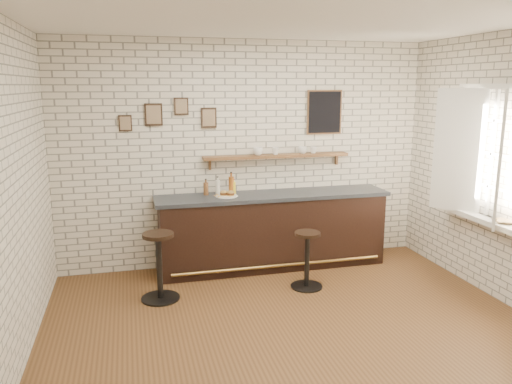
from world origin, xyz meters
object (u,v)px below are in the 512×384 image
(sandwich_plate, at_px, (227,196))
(ciabatta_sandwich, at_px, (227,193))
(bitters_bottle_amber, at_px, (231,185))
(shelf_cup_c, at_px, (303,150))
(shelf_cup_d, at_px, (313,150))
(condiment_bottle_yellow, at_px, (233,187))
(shelf_cup_a, at_px, (258,151))
(bitters_bottle_brown, at_px, (206,188))
(bar_counter, at_px, (273,230))
(shelf_cup_b, at_px, (275,151))
(bar_stool_left, at_px, (159,264))
(bar_stool_right, at_px, (307,258))
(book_upper, at_px, (497,220))
(book_lower, at_px, (497,221))
(bitters_bottle_white, at_px, (218,187))

(sandwich_plate, relative_size, ciabatta_sandwich, 1.42)
(bitters_bottle_amber, height_order, shelf_cup_c, shelf_cup_c)
(shelf_cup_d, bearing_deg, bitters_bottle_amber, 172.19)
(condiment_bottle_yellow, distance_m, shelf_cup_a, 0.58)
(sandwich_plate, xyz_separation_m, bitters_bottle_brown, (-0.24, 0.16, 0.08))
(bar_counter, bearing_deg, condiment_bottle_yellow, 164.36)
(condiment_bottle_yellow, height_order, shelf_cup_c, shelf_cup_c)
(shelf_cup_b, bearing_deg, shelf_cup_d, -33.94)
(bar_stool_left, bearing_deg, sandwich_plate, 36.93)
(bar_stool_right, distance_m, book_upper, 2.17)
(shelf_cup_a, bearing_deg, shelf_cup_b, -17.35)
(bar_counter, distance_m, book_upper, 2.72)
(bitters_bottle_amber, bearing_deg, condiment_bottle_yellow, 0.00)
(sandwich_plate, relative_size, bar_stool_left, 0.35)
(sandwich_plate, bearing_deg, shelf_cup_b, 17.03)
(bitters_bottle_amber, bearing_deg, ciabatta_sandwich, -118.82)
(bitters_bottle_amber, bearing_deg, bitters_bottle_brown, 180.00)
(shelf_cup_c, bearing_deg, book_upper, -138.68)
(book_lower, bearing_deg, bitters_bottle_amber, 146.14)
(bitters_bottle_brown, relative_size, book_upper, 1.05)
(sandwich_plate, height_order, bar_stool_right, sandwich_plate)
(bitters_bottle_white, xyz_separation_m, shelf_cup_b, (0.80, 0.06, 0.44))
(shelf_cup_b, bearing_deg, bar_stool_right, -117.69)
(bitters_bottle_white, height_order, book_lower, bitters_bottle_white)
(ciabatta_sandwich, bearing_deg, bar_counter, 1.76)
(bitters_bottle_amber, xyz_separation_m, shelf_cup_c, (1.01, 0.06, 0.42))
(bar_counter, xyz_separation_m, ciabatta_sandwich, (-0.62, -0.02, 0.55))
(ciabatta_sandwich, distance_m, shelf_cup_b, 0.89)
(shelf_cup_b, bearing_deg, book_lower, -77.43)
(ciabatta_sandwich, height_order, book_upper, ciabatta_sandwich)
(bar_counter, relative_size, bar_stool_right, 4.44)
(bar_stool_right, bearing_deg, shelf_cup_d, 66.73)
(ciabatta_sandwich, distance_m, bitters_bottle_white, 0.19)
(ciabatta_sandwich, distance_m, book_upper, 3.18)
(shelf_cup_a, bearing_deg, book_lower, -57.60)
(bar_counter, xyz_separation_m, book_upper, (2.09, -1.69, 0.45))
(bar_counter, relative_size, ciabatta_sandwich, 15.75)
(bitters_bottle_amber, distance_m, shelf_cup_c, 1.09)
(book_upper, bearing_deg, bar_counter, -177.49)
(sandwich_plate, distance_m, ciabatta_sandwich, 0.04)
(bar_counter, relative_size, bitters_bottle_white, 13.02)
(bitters_bottle_brown, relative_size, shelf_cup_a, 1.60)
(bitters_bottle_white, xyz_separation_m, bar_stool_left, (-0.84, -0.85, -0.68))
(sandwich_plate, relative_size, shelf_cup_b, 2.80)
(bitters_bottle_white, xyz_separation_m, shelf_cup_a, (0.56, 0.06, 0.45))
(bitters_bottle_white, bearing_deg, bar_counter, -11.20)
(ciabatta_sandwich, height_order, bar_stool_right, ciabatta_sandwich)
(condiment_bottle_yellow, xyz_separation_m, shelf_cup_d, (1.13, 0.06, 0.45))
(bitters_bottle_white, height_order, shelf_cup_c, shelf_cup_c)
(condiment_bottle_yellow, xyz_separation_m, book_upper, (2.59, -1.83, -0.14))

